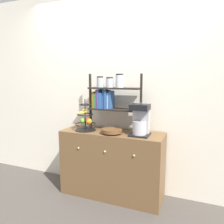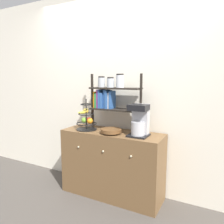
% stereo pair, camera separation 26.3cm
% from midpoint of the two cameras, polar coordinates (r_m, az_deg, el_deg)
% --- Properties ---
extents(ground_plane, '(12.00, 12.00, 0.00)m').
position_cam_midpoint_polar(ground_plane, '(2.82, -4.66, -22.71)').
color(ground_plane, '#47423D').
extents(wall_back, '(7.00, 0.05, 2.60)m').
position_cam_midpoint_polar(wall_back, '(2.84, -0.67, 5.35)').
color(wall_back, silver).
rests_on(wall_back, ground_plane).
extents(sideboard, '(1.26, 0.45, 0.82)m').
position_cam_midpoint_polar(sideboard, '(2.80, -2.75, -13.42)').
color(sideboard, brown).
rests_on(sideboard, ground_plane).
extents(coffee_maker, '(0.22, 0.22, 0.36)m').
position_cam_midpoint_polar(coffee_maker, '(2.50, 4.47, -2.11)').
color(coffee_maker, black).
rests_on(coffee_maker, sideboard).
extents(fruit_stand, '(0.26, 0.26, 0.39)m').
position_cam_midpoint_polar(fruit_stand, '(2.77, -9.65, -2.11)').
color(fruit_stand, black).
rests_on(fruit_stand, sideboard).
extents(wooden_bowl, '(0.25, 0.25, 0.06)m').
position_cam_midpoint_polar(wooden_bowl, '(2.58, -2.99, -4.97)').
color(wooden_bowl, brown).
rests_on(wooden_bowl, sideboard).
extents(shelf_hutch, '(0.69, 0.20, 0.70)m').
position_cam_midpoint_polar(shelf_hutch, '(2.71, -3.61, 4.31)').
color(shelf_hutch, black).
rests_on(shelf_hutch, sideboard).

